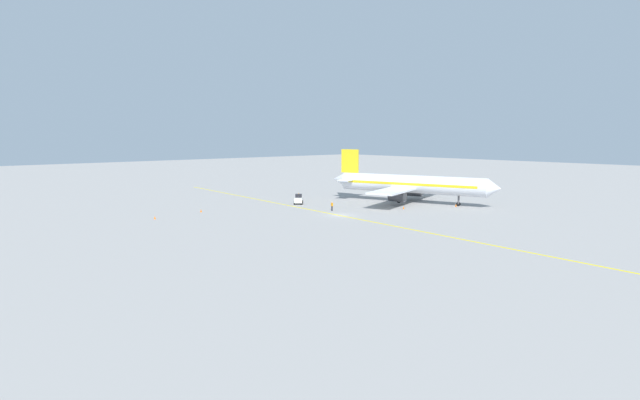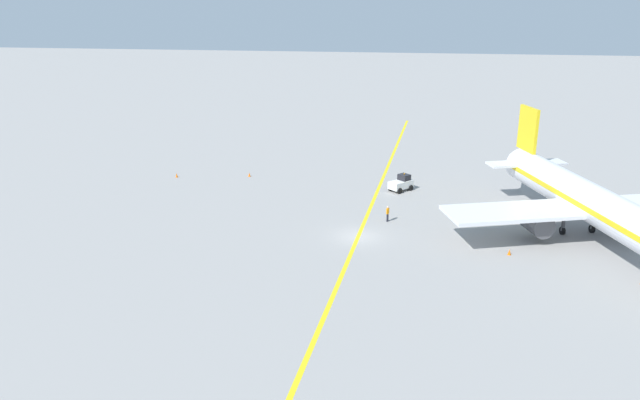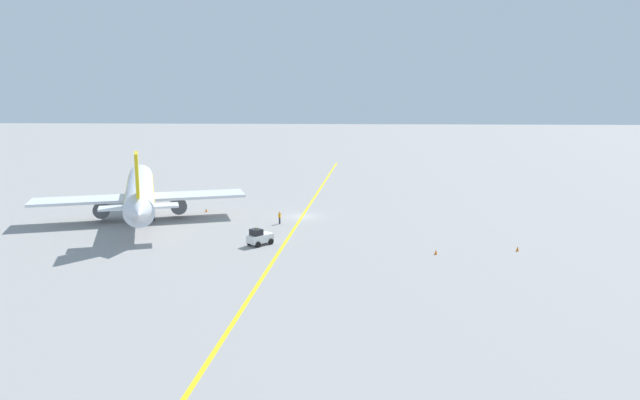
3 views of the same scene
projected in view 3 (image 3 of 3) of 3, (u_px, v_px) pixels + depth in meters
name	position (u px, v px, depth m)	size (l,w,h in m)	color
ground_plane	(302.00, 217.00, 87.19)	(400.00, 400.00, 0.00)	gray
apron_yellow_centreline	(302.00, 216.00, 87.18)	(0.40, 120.00, 0.01)	yellow
airplane_at_gate	(140.00, 192.00, 84.99)	(28.24, 34.68, 10.60)	silver
baggage_tug_white	(259.00, 237.00, 71.70)	(3.12, 3.24, 2.11)	white
ground_crew_worker	(280.00, 217.00, 82.49)	(0.30, 0.57, 1.68)	#23232D
traffic_cone_near_nose	(148.00, 203.00, 95.20)	(0.32, 0.32, 0.55)	orange
traffic_cone_mid_apron	(518.00, 249.00, 69.18)	(0.32, 0.32, 0.55)	orange
traffic_cone_by_wingtip	(436.00, 252.00, 67.86)	(0.32, 0.32, 0.55)	orange
traffic_cone_far_edge	(206.00, 210.00, 90.19)	(0.32, 0.32, 0.55)	orange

